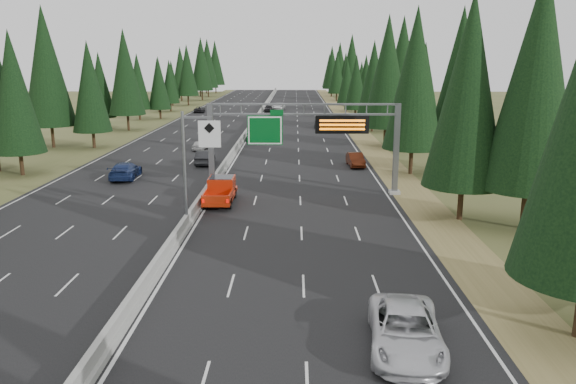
# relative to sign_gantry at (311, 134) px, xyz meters

# --- Properties ---
(road) EXTENTS (32.00, 260.00, 0.08)m
(road) POSITION_rel_sign_gantry_xyz_m (-8.92, 45.12, -5.23)
(road) COLOR black
(road) RESTS_ON ground
(shoulder_right) EXTENTS (3.60, 260.00, 0.06)m
(shoulder_right) POSITION_rel_sign_gantry_xyz_m (8.88, 45.12, -5.24)
(shoulder_right) COLOR olive
(shoulder_right) RESTS_ON ground
(shoulder_left) EXTENTS (3.60, 260.00, 0.06)m
(shoulder_left) POSITION_rel_sign_gantry_xyz_m (-26.72, 45.12, -5.24)
(shoulder_left) COLOR #495326
(shoulder_left) RESTS_ON ground
(median_barrier) EXTENTS (0.70, 260.00, 0.85)m
(median_barrier) POSITION_rel_sign_gantry_xyz_m (-8.92, 45.12, -4.85)
(median_barrier) COLOR gray
(median_barrier) RESTS_ON road
(sign_gantry) EXTENTS (16.75, 0.98, 7.80)m
(sign_gantry) POSITION_rel_sign_gantry_xyz_m (0.00, 0.00, 0.00)
(sign_gantry) COLOR slate
(sign_gantry) RESTS_ON road
(hov_sign_pole) EXTENTS (2.80, 0.50, 8.00)m
(hov_sign_pole) POSITION_rel_sign_gantry_xyz_m (-8.33, -9.92, -0.54)
(hov_sign_pole) COLOR slate
(hov_sign_pole) RESTS_ON road
(tree_row_right) EXTENTS (11.76, 240.90, 18.73)m
(tree_row_right) POSITION_rel_sign_gantry_xyz_m (13.17, 28.83, 4.08)
(tree_row_right) COLOR black
(tree_row_right) RESTS_ON ground
(tree_row_left) EXTENTS (12.09, 240.13, 18.38)m
(tree_row_left) POSITION_rel_sign_gantry_xyz_m (-30.73, 39.10, 4.03)
(tree_row_left) COLOR black
(tree_row_left) RESTS_ON ground
(silver_minivan) EXTENTS (3.40, 6.33, 1.69)m
(silver_minivan) POSITION_rel_sign_gantry_xyz_m (3.05, -26.88, -4.34)
(silver_minivan) COLOR silver
(silver_minivan) RESTS_ON road
(red_pickup) EXTENTS (2.17, 6.07, 1.98)m
(red_pickup) POSITION_rel_sign_gantry_xyz_m (-7.42, -2.78, -4.09)
(red_pickup) COLOR black
(red_pickup) RESTS_ON road
(car_ahead_green) EXTENTS (1.89, 4.63, 1.57)m
(car_ahead_green) POSITION_rel_sign_gantry_xyz_m (-7.42, 33.02, -4.40)
(car_ahead_green) COLOR #125327
(car_ahead_green) RESTS_ON road
(car_ahead_dkred) EXTENTS (1.83, 4.52, 1.46)m
(car_ahead_dkred) POSITION_rel_sign_gantry_xyz_m (5.25, 13.08, -4.46)
(car_ahead_dkred) COLOR #501B0B
(car_ahead_dkred) RESTS_ON road
(car_ahead_dkgrey) EXTENTS (2.61, 5.75, 1.63)m
(car_ahead_dkgrey) POSITION_rel_sign_gantry_xyz_m (3.15, 49.04, -4.37)
(car_ahead_dkgrey) COLOR black
(car_ahead_dkgrey) RESTS_ON road
(car_ahead_white) EXTENTS (3.22, 6.07, 1.62)m
(car_ahead_white) POSITION_rel_sign_gantry_xyz_m (-5.25, 84.34, -4.38)
(car_ahead_white) COLOR silver
(car_ahead_white) RESTS_ON road
(car_ahead_far) EXTENTS (1.80, 4.44, 1.51)m
(car_ahead_far) POSITION_rel_sign_gantry_xyz_m (-7.42, 80.04, -4.43)
(car_ahead_far) COLOR black
(car_ahead_far) RESTS_ON road
(car_onc_near) EXTENTS (1.68, 4.78, 1.57)m
(car_onc_near) POSITION_rel_sign_gantry_xyz_m (-11.38, 14.07, -4.40)
(car_onc_near) COLOR black
(car_onc_near) RESTS_ON road
(car_onc_blue) EXTENTS (2.56, 5.76, 1.64)m
(car_onc_blue) POSITION_rel_sign_gantry_xyz_m (-17.97, 6.23, -4.37)
(car_onc_blue) COLOR navy
(car_onc_blue) RESTS_ON road
(car_onc_white) EXTENTS (1.82, 3.90, 1.29)m
(car_onc_white) POSITION_rel_sign_gantry_xyz_m (-13.62, 24.21, -4.54)
(car_onc_white) COLOR #B8B8B8
(car_onc_white) RESTS_ON road
(car_onc_far) EXTENTS (2.48, 4.88, 1.32)m
(car_onc_far) POSITION_rel_sign_gantry_xyz_m (-22.58, 77.64, -4.53)
(car_onc_far) COLOR black
(car_onc_far) RESTS_ON road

